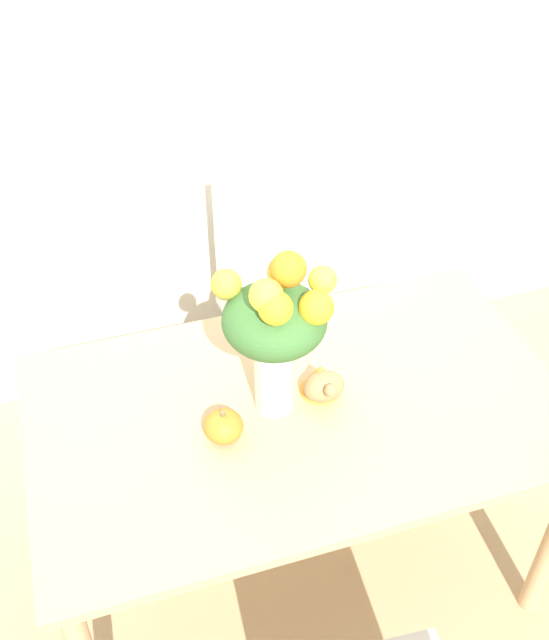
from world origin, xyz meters
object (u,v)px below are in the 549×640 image
at_px(turkey_figurine, 322,382).
at_px(dining_chair_near_window, 278,295).
at_px(pumpkin, 224,426).
at_px(flower_vase, 277,324).

distance_m(turkey_figurine, dining_chair_near_window, 0.83).
height_order(pumpkin, turkey_figurine, same).
xyz_separation_m(pumpkin, turkey_figurine, (0.30, 0.07, 0.01)).
bearing_deg(pumpkin, turkey_figurine, 13.32).
relative_size(flower_vase, dining_chair_near_window, 0.50).
bearing_deg(turkey_figurine, flower_vase, 179.94).
bearing_deg(flower_vase, pumpkin, -157.02).
relative_size(flower_vase, pumpkin, 4.82).
distance_m(pumpkin, turkey_figurine, 0.31).
height_order(flower_vase, turkey_figurine, flower_vase).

